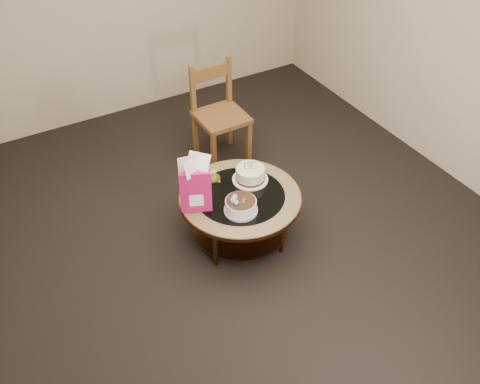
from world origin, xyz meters
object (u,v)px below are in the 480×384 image
gift_bag (195,183)px  dining_chair (219,114)px  coffee_table (240,202)px  cream_cake (250,174)px  decorated_cake (241,206)px

gift_bag → dining_chair: (0.78, 1.07, -0.19)m
coffee_table → cream_cake: bearing=36.8°
decorated_cake → gift_bag: 0.40m
coffee_table → gift_bag: size_ratio=2.09×
coffee_table → decorated_cake: bearing=-119.0°
decorated_cake → dining_chair: bearing=68.8°
gift_bag → dining_chair: dining_chair is taller
coffee_table → cream_cake: cream_cake is taller
decorated_cake → cream_cake: bearing=48.5°
decorated_cake → dining_chair: dining_chair is taller
gift_bag → coffee_table: bearing=16.9°
coffee_table → cream_cake: (0.17, 0.13, 0.14)m
coffee_table → cream_cake: 0.26m
coffee_table → dining_chair: bearing=70.1°
coffee_table → dining_chair: size_ratio=1.01×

